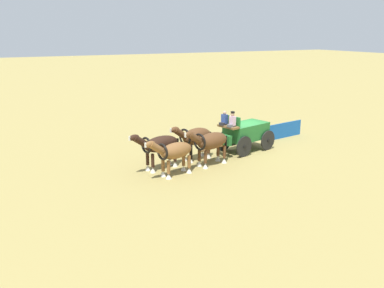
# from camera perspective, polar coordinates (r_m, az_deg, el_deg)

# --- Properties ---
(ground_plane) EXTENTS (220.00, 220.00, 0.00)m
(ground_plane) POSITION_cam_1_polar(r_m,az_deg,el_deg) (26.15, 7.54, -0.89)
(ground_plane) COLOR #9E8C4C
(show_wagon) EXTENTS (5.81, 2.61, 2.78)m
(show_wagon) POSITION_cam_1_polar(r_m,az_deg,el_deg) (25.71, 7.39, 1.66)
(show_wagon) COLOR #236B2D
(show_wagon) RESTS_ON ground
(draft_horse_rear_near) EXTENTS (3.09, 1.43, 2.22)m
(draft_horse_rear_near) POSITION_cam_1_polar(r_m,az_deg,el_deg) (22.75, 2.59, 0.27)
(draft_horse_rear_near) COLOR brown
(draft_horse_rear_near) RESTS_ON ground
(draft_horse_rear_off) EXTENTS (3.03, 1.45, 2.23)m
(draft_horse_rear_off) POSITION_cam_1_polar(r_m,az_deg,el_deg) (23.68, 0.45, 0.93)
(draft_horse_rear_off) COLOR brown
(draft_horse_rear_off) RESTS_ON ground
(draft_horse_lead_near) EXTENTS (2.98, 1.32, 2.14)m
(draft_horse_lead_near) POSITION_cam_1_polar(r_m,az_deg,el_deg) (21.13, -2.58, -1.14)
(draft_horse_lead_near) COLOR brown
(draft_horse_lead_near) RESTS_ON ground
(draft_horse_lead_off) EXTENTS (3.17, 1.38, 2.23)m
(draft_horse_lead_off) POSITION_cam_1_polar(r_m,az_deg,el_deg) (22.10, -4.66, -0.20)
(draft_horse_lead_off) COLOR #331E14
(draft_horse_lead_off) RESTS_ON ground
(sponsor_banner) EXTENTS (3.16, 0.60, 1.10)m
(sponsor_banner) POSITION_cam_1_polar(r_m,az_deg,el_deg) (29.69, 13.00, 1.93)
(sponsor_banner) COLOR #1959B2
(sponsor_banner) RESTS_ON ground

